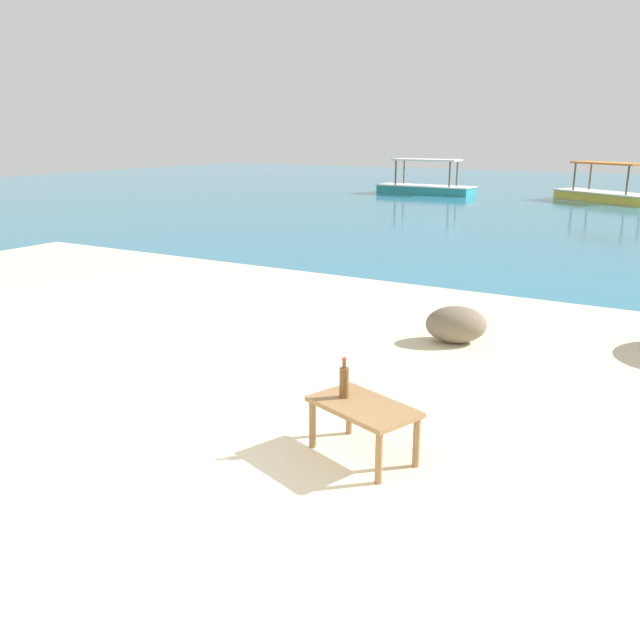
% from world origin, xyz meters
% --- Properties ---
extents(sand_beach, '(18.00, 14.00, 0.04)m').
position_xyz_m(sand_beach, '(0.00, 0.00, 0.02)').
color(sand_beach, beige).
rests_on(sand_beach, ground).
extents(water_surface, '(60.00, 36.00, 0.03)m').
position_xyz_m(water_surface, '(0.00, 22.00, 0.00)').
color(water_surface, teal).
rests_on(water_surface, ground).
extents(low_bench_table, '(0.86, 0.67, 0.40)m').
position_xyz_m(low_bench_table, '(0.96, 1.64, 0.37)').
color(low_bench_table, olive).
rests_on(low_bench_table, sand_beach).
extents(bottle, '(0.07, 0.07, 0.30)m').
position_xyz_m(bottle, '(0.78, 1.68, 0.56)').
color(bottle, brown).
rests_on(bottle, low_bench_table).
extents(shore_rock_medium, '(0.81, 0.73, 0.40)m').
position_xyz_m(shore_rock_medium, '(0.61, 4.55, 0.24)').
color(shore_rock_medium, '#756651').
rests_on(shore_rock_medium, sand_beach).
extents(boat_yellow, '(3.72, 2.94, 1.29)m').
position_xyz_m(boat_yellow, '(-0.42, 22.32, 0.29)').
color(boat_yellow, gold).
rests_on(boat_yellow, water_surface).
extents(boat_teal, '(3.68, 1.20, 1.29)m').
position_xyz_m(boat_teal, '(-6.78, 22.00, 0.29)').
color(boat_teal, teal).
rests_on(boat_teal, water_surface).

